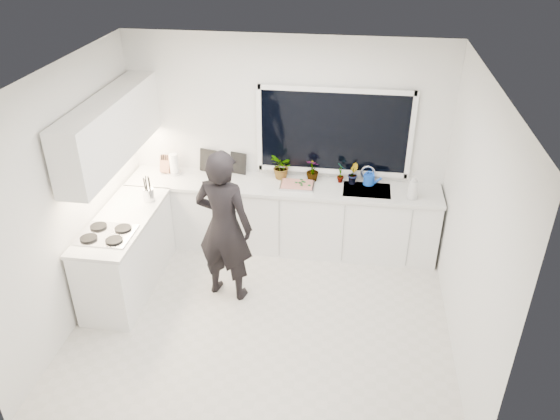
# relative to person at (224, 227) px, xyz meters

# --- Properties ---
(floor) EXTENTS (4.00, 3.50, 0.02)m
(floor) POSITION_rel_person_xyz_m (0.50, -0.38, -0.91)
(floor) COLOR beige
(floor) RESTS_ON ground
(wall_back) EXTENTS (4.00, 0.02, 2.70)m
(wall_back) POSITION_rel_person_xyz_m (0.50, 1.38, 0.45)
(wall_back) COLOR white
(wall_back) RESTS_ON ground
(wall_left) EXTENTS (0.02, 3.50, 2.70)m
(wall_left) POSITION_rel_person_xyz_m (-1.51, -0.38, 0.45)
(wall_left) COLOR white
(wall_left) RESTS_ON ground
(wall_right) EXTENTS (0.02, 3.50, 2.70)m
(wall_right) POSITION_rel_person_xyz_m (2.51, -0.38, 0.45)
(wall_right) COLOR white
(wall_right) RESTS_ON ground
(ceiling) EXTENTS (4.00, 3.50, 0.02)m
(ceiling) POSITION_rel_person_xyz_m (0.50, -0.38, 1.81)
(ceiling) COLOR white
(ceiling) RESTS_ON wall_back
(window) EXTENTS (1.80, 0.02, 1.00)m
(window) POSITION_rel_person_xyz_m (1.10, 1.35, 0.65)
(window) COLOR black
(window) RESTS_ON wall_back
(base_cabinets_back) EXTENTS (3.92, 0.58, 0.88)m
(base_cabinets_back) POSITION_rel_person_xyz_m (0.50, 1.07, -0.46)
(base_cabinets_back) COLOR white
(base_cabinets_back) RESTS_ON floor
(base_cabinets_left) EXTENTS (0.58, 1.60, 0.88)m
(base_cabinets_left) POSITION_rel_person_xyz_m (-1.17, -0.03, -0.46)
(base_cabinets_left) COLOR white
(base_cabinets_left) RESTS_ON floor
(countertop_back) EXTENTS (3.94, 0.62, 0.04)m
(countertop_back) POSITION_rel_person_xyz_m (0.50, 1.06, -0.00)
(countertop_back) COLOR silver
(countertop_back) RESTS_ON base_cabinets_back
(countertop_left) EXTENTS (0.62, 1.60, 0.04)m
(countertop_left) POSITION_rel_person_xyz_m (-1.17, -0.03, -0.00)
(countertop_left) COLOR silver
(countertop_left) RESTS_ON base_cabinets_left
(upper_cabinets) EXTENTS (0.34, 2.10, 0.70)m
(upper_cabinets) POSITION_rel_person_xyz_m (-1.29, 0.32, 0.95)
(upper_cabinets) COLOR white
(upper_cabinets) RESTS_ON wall_left
(sink) EXTENTS (0.58, 0.42, 0.14)m
(sink) POSITION_rel_person_xyz_m (1.55, 1.07, -0.03)
(sink) COLOR silver
(sink) RESTS_ON countertop_back
(faucet) EXTENTS (0.03, 0.03, 0.22)m
(faucet) POSITION_rel_person_xyz_m (1.55, 1.27, 0.13)
(faucet) COLOR silver
(faucet) RESTS_ON countertop_back
(stovetop) EXTENTS (0.56, 0.48, 0.03)m
(stovetop) POSITION_rel_person_xyz_m (-1.19, -0.38, 0.03)
(stovetop) COLOR black
(stovetop) RESTS_ON countertop_left
(person) EXTENTS (0.74, 0.56, 1.81)m
(person) POSITION_rel_person_xyz_m (0.00, 0.00, 0.00)
(person) COLOR black
(person) RESTS_ON floor
(pizza_tray) EXTENTS (0.43, 0.32, 0.03)m
(pizza_tray) POSITION_rel_person_xyz_m (0.69, 1.04, 0.03)
(pizza_tray) COLOR silver
(pizza_tray) RESTS_ON countertop_back
(pizza) EXTENTS (0.39, 0.28, 0.01)m
(pizza) POSITION_rel_person_xyz_m (0.69, 1.04, 0.05)
(pizza) COLOR #B22A17
(pizza) RESTS_ON pizza_tray
(watering_can) EXTENTS (0.15, 0.15, 0.13)m
(watering_can) POSITION_rel_person_xyz_m (1.57, 1.23, 0.08)
(watering_can) COLOR blue
(watering_can) RESTS_ON countertop_back
(paper_towel_roll) EXTENTS (0.14, 0.14, 0.26)m
(paper_towel_roll) POSITION_rel_person_xyz_m (-0.93, 1.17, 0.15)
(paper_towel_roll) COLOR white
(paper_towel_roll) RESTS_ON countertop_back
(knife_block) EXTENTS (0.14, 0.12, 0.22)m
(knife_block) POSITION_rel_person_xyz_m (-1.05, 1.21, 0.13)
(knife_block) COLOR brown
(knife_block) RESTS_ON countertop_back
(utensil_crock) EXTENTS (0.13, 0.13, 0.16)m
(utensil_crock) POSITION_rel_person_xyz_m (-1.01, 0.42, 0.10)
(utensil_crock) COLOR silver
(utensil_crock) RESTS_ON countertop_left
(picture_frame_large) EXTENTS (0.22, 0.07, 0.28)m
(picture_frame_large) POSITION_rel_person_xyz_m (-0.11, 1.31, 0.16)
(picture_frame_large) COLOR black
(picture_frame_large) RESTS_ON countertop_back
(picture_frame_small) EXTENTS (0.25, 0.08, 0.30)m
(picture_frame_small) POSITION_rel_person_xyz_m (-0.51, 1.31, 0.17)
(picture_frame_small) COLOR black
(picture_frame_small) RESTS_ON countertop_back
(herb_plants) EXTENTS (1.13, 0.37, 0.33)m
(herb_plants) POSITION_rel_person_xyz_m (0.71, 1.23, 0.17)
(herb_plants) COLOR #26662D
(herb_plants) RESTS_ON countertop_back
(soap_bottles) EXTENTS (0.17, 0.17, 0.32)m
(soap_bottles) POSITION_rel_person_xyz_m (2.08, 0.92, 0.16)
(soap_bottles) COLOR #D8BF66
(soap_bottles) RESTS_ON countertop_back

